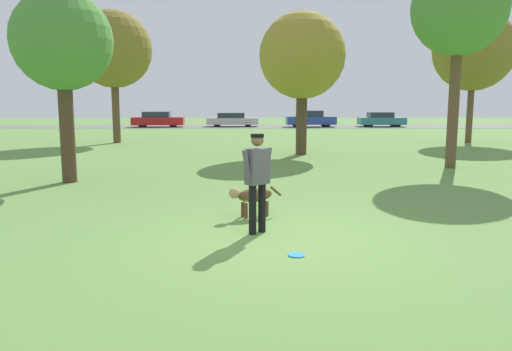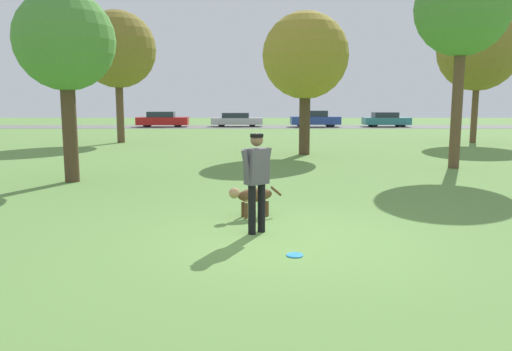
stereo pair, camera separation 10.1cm
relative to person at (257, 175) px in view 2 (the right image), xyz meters
name	(u,v)px [view 2 (the right image)]	position (x,y,z in m)	size (l,w,h in m)	color
ground_plane	(280,240)	(0.37, -0.44, -1.00)	(120.00, 120.00, 0.00)	#608C42
far_road_strip	(261,127)	(0.37, 35.56, -1.00)	(120.00, 6.00, 0.01)	slate
person	(257,175)	(0.00, 0.00, 0.00)	(0.55, 0.51, 1.70)	black
dog	(252,196)	(-0.09, 1.21, -0.59)	(1.07, 0.60, 0.60)	brown
frisbee	(295,255)	(0.55, -1.27, -0.99)	(0.24, 0.24, 0.02)	#268CE5
tree_mid_center	(306,56)	(2.02, 12.66, 3.05)	(3.54, 3.54, 5.85)	#4C3826
tree_far_left	(118,50)	(-7.33, 18.76, 3.91)	(4.04, 4.04, 6.96)	brown
tree_far_right	(479,50)	(11.69, 18.59, 3.86)	(4.23, 4.23, 7.00)	brown
tree_near_left	(65,43)	(-5.15, 5.49, 2.78)	(2.67, 2.67, 5.17)	#4C3826
tree_near_right	(463,10)	(6.64, 8.37, 4.14)	(3.05, 3.05, 6.72)	brown
parked_car_red	(163,119)	(-8.15, 35.27, -0.35)	(4.49, 1.99, 1.33)	red
parked_car_silver	(237,120)	(-1.70, 35.84, -0.39)	(4.50, 1.87, 1.21)	#B7B7BC
parked_car_blue	(315,119)	(5.10, 35.18, -0.30)	(4.28, 1.81, 1.42)	#284293
parked_car_teal	(386,120)	(11.35, 35.52, -0.37)	(3.98, 1.85, 1.27)	teal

